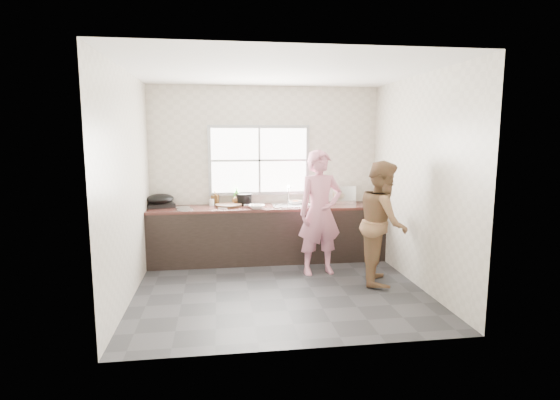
{
  "coord_description": "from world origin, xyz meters",
  "views": [
    {
      "loc": [
        -0.73,
        -5.3,
        1.95
      ],
      "look_at": [
        0.1,
        0.65,
        1.05
      ],
      "focal_mm": 28.0,
      "sensor_mm": 36.0,
      "label": 1
    }
  ],
  "objects": [
    {
      "name": "window_frame",
      "position": [
        -0.1,
        1.59,
        1.55
      ],
      "size": [
        1.6,
        0.05,
        1.1
      ],
      "primitive_type": "cube",
      "color": "#9EA0A5",
      "rests_on": "wall_back"
    },
    {
      "name": "cutting_board",
      "position": [
        -0.6,
        1.33,
        0.88
      ],
      "size": [
        0.48,
        0.48,
        0.04
      ],
      "primitive_type": "cylinder",
      "rotation": [
        0.0,
        0.0,
        0.19
      ],
      "color": "black",
      "rests_on": "countertop"
    },
    {
      "name": "ceiling",
      "position": [
        0.0,
        0.0,
        2.71
      ],
      "size": [
        3.6,
        3.2,
        0.01
      ],
      "primitive_type": "cube",
      "color": "silver",
      "rests_on": "wall_back"
    },
    {
      "name": "wall_right",
      "position": [
        1.8,
        0.0,
        1.35
      ],
      "size": [
        0.01,
        3.2,
        2.7
      ],
      "primitive_type": "cube",
      "color": "beige",
      "rests_on": "ground"
    },
    {
      "name": "bowl_crabs",
      "position": [
        0.45,
        1.38,
        0.89
      ],
      "size": [
        0.2,
        0.2,
        0.05
      ],
      "primitive_type": "imported",
      "rotation": [
        0.0,
        0.0,
        -0.19
      ],
      "color": "silver",
      "rests_on": "countertop"
    },
    {
      "name": "wall_back",
      "position": [
        0.0,
        1.6,
        1.35
      ],
      "size": [
        3.6,
        0.01,
        2.7
      ],
      "primitive_type": "cube",
      "color": "beige",
      "rests_on": "ground"
    },
    {
      "name": "black_pot",
      "position": [
        -0.36,
        1.48,
        0.95
      ],
      "size": [
        0.31,
        0.31,
        0.18
      ],
      "primitive_type": "cylinder",
      "rotation": [
        0.0,
        0.0,
        -0.33
      ],
      "color": "black",
      "rests_on": "countertop"
    },
    {
      "name": "window_glazing",
      "position": [
        -0.1,
        1.57,
        1.55
      ],
      "size": [
        1.5,
        0.01,
        1.0
      ],
      "primitive_type": "cube",
      "color": "white",
      "rests_on": "window_frame"
    },
    {
      "name": "wall_left",
      "position": [
        -1.8,
        0.0,
        1.35
      ],
      "size": [
        0.01,
        3.2,
        2.7
      ],
      "primitive_type": "cube",
      "color": "beige",
      "rests_on": "ground"
    },
    {
      "name": "dish_rack",
      "position": [
        1.21,
        1.43,
        1.0
      ],
      "size": [
        0.39,
        0.28,
        0.29
      ],
      "primitive_type": "cube",
      "rotation": [
        0.0,
        0.0,
        0.04
      ],
      "color": "white",
      "rests_on": "countertop"
    },
    {
      "name": "pot_lid_right",
      "position": [
        -1.29,
        1.32,
        0.87
      ],
      "size": [
        0.26,
        0.26,
        0.01
      ],
      "primitive_type": "cylinder",
      "rotation": [
        0.0,
        0.0,
        -0.19
      ],
      "color": "silver",
      "rests_on": "countertop"
    },
    {
      "name": "faucet",
      "position": [
        0.35,
        1.49,
        1.01
      ],
      "size": [
        0.02,
        0.02,
        0.3
      ],
      "primitive_type": "cylinder",
      "color": "silver",
      "rests_on": "countertop"
    },
    {
      "name": "cleaver",
      "position": [
        -0.27,
        1.21,
        0.9
      ],
      "size": [
        0.21,
        0.11,
        0.01
      ],
      "primitive_type": "cube",
      "rotation": [
        0.0,
        0.0,
        0.02
      ],
      "color": "silver",
      "rests_on": "cutting_board"
    },
    {
      "name": "bottle_brown_short",
      "position": [
        -0.47,
        1.49,
        0.95
      ],
      "size": [
        0.16,
        0.16,
        0.17
      ],
      "primitive_type": "imported",
      "rotation": [
        0.0,
        0.0,
        0.23
      ],
      "color": "#472B11",
      "rests_on": "countertop"
    },
    {
      "name": "floor",
      "position": [
        0.0,
        0.0,
        -0.01
      ],
      "size": [
        3.6,
        3.2,
        0.01
      ],
      "primitive_type": "cube",
      "color": "#2C2C2E",
      "rests_on": "ground"
    },
    {
      "name": "woman",
      "position": [
        0.65,
        0.56,
        0.82
      ],
      "size": [
        0.65,
        0.47,
        1.63
      ],
      "primitive_type": "imported",
      "rotation": [
        0.0,
        0.0,
        0.14
      ],
      "color": "pink",
      "rests_on": "floor"
    },
    {
      "name": "cabinet",
      "position": [
        0.0,
        1.29,
        0.41
      ],
      "size": [
        3.6,
        0.62,
        0.82
      ],
      "primitive_type": "cube",
      "color": "black",
      "rests_on": "floor"
    },
    {
      "name": "bowl_mince",
      "position": [
        -0.19,
        1.08,
        0.89
      ],
      "size": [
        0.27,
        0.27,
        0.06
      ],
      "primitive_type": "imported",
      "rotation": [
        0.0,
        0.0,
        -0.14
      ],
      "color": "white",
      "rests_on": "countertop"
    },
    {
      "name": "plate_food",
      "position": [
        -0.65,
        1.24,
        0.87
      ],
      "size": [
        0.23,
        0.23,
        0.02
      ],
      "primitive_type": "cylinder",
      "rotation": [
        0.0,
        0.0,
        0.04
      ],
      "color": "white",
      "rests_on": "countertop"
    },
    {
      "name": "person_side",
      "position": [
        1.39,
        0.08,
        0.81
      ],
      "size": [
        0.81,
        0.93,
        1.62
      ],
      "primitive_type": "imported",
      "rotation": [
        0.0,
        0.0,
        1.29
      ],
      "color": "brown",
      "rests_on": "floor"
    },
    {
      "name": "pot_lid_left",
      "position": [
        -1.24,
        1.11,
        0.87
      ],
      "size": [
        0.31,
        0.31,
        0.01
      ],
      "primitive_type": "cylinder",
      "rotation": [
        0.0,
        0.0,
        0.39
      ],
      "color": "#A4A6AB",
      "rests_on": "countertop"
    },
    {
      "name": "bottle_green",
      "position": [
        -0.47,
        1.52,
        0.99
      ],
      "size": [
        0.13,
        0.13,
        0.27
      ],
      "primitive_type": "imported",
      "rotation": [
        0.0,
        0.0,
        -0.25
      ],
      "color": "#35822A",
      "rests_on": "countertop"
    },
    {
      "name": "burner",
      "position": [
        -1.65,
        1.49,
        0.89
      ],
      "size": [
        0.51,
        0.51,
        0.06
      ],
      "primitive_type": "cube",
      "rotation": [
        0.0,
        0.0,
        0.3
      ],
      "color": "black",
      "rests_on": "countertop"
    },
    {
      "name": "bowl_held",
      "position": [
        0.63,
        1.11,
        0.89
      ],
      "size": [
        0.27,
        0.27,
        0.07
      ],
      "primitive_type": "imported",
      "rotation": [
        0.0,
        0.0,
        0.4
      ],
      "color": "white",
      "rests_on": "countertop"
    },
    {
      "name": "wok",
      "position": [
        -1.62,
        1.38,
        1.0
      ],
      "size": [
        0.43,
        0.43,
        0.15
      ],
      "primitive_type": "ellipsoid",
      "rotation": [
        0.0,
        0.0,
        0.08
      ],
      "color": "black",
      "rests_on": "burner"
    },
    {
      "name": "sink",
      "position": [
        0.35,
        1.29,
        0.86
      ],
      "size": [
        0.55,
        0.45,
        0.02
      ],
      "primitive_type": "cube",
      "color": "silver",
      "rests_on": "countertop"
    },
    {
      "name": "glass_jar",
      "position": [
        -0.85,
        1.46,
        0.91
      ],
      "size": [
        0.08,
        0.08,
        0.1
      ],
      "primitive_type": "cylinder",
      "rotation": [
        0.0,
        0.0,
        -0.06
      ],
      "color": "white",
      "rests_on": "countertop"
    },
    {
      "name": "bottle_brown_tall",
      "position": [
        -0.8,
        1.52,
        0.96
      ],
      "size": [
        0.12,
        0.12,
        0.21
      ],
      "primitive_type": "imported",
      "rotation": [
        0.0,
        0.0,
        -0.29
      ],
      "color": "#482C12",
      "rests_on": "countertop"
    },
    {
      "name": "wall_front",
      "position": [
        0.0,
        -1.6,
        1.35
      ],
      "size": [
        3.6,
        0.01,
        2.7
      ],
      "primitive_type": "cube",
      "color": "beige",
      "rests_on": "ground"
    },
    {
      "name": "countertop",
      "position": [
        0.0,
        1.29,
        0.84
      ],
      "size": [
        3.6,
        0.64,
        0.04
      ],
      "primitive_type": "cube",
      "color": "#3A1D17",
      "rests_on": "cabinet"
    }
  ]
}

